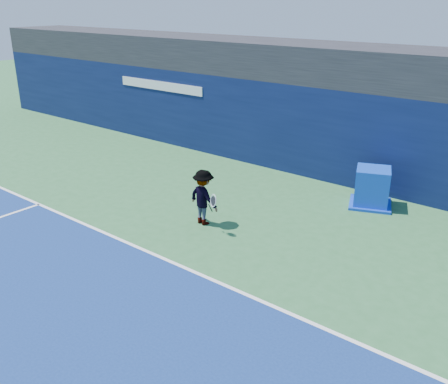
% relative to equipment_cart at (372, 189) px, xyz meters
% --- Properties ---
extents(ground, '(80.00, 80.00, 0.00)m').
position_rel_equipment_cart_xyz_m(ground, '(-2.53, -9.05, -0.51)').
color(ground, '#2E6637').
rests_on(ground, ground).
extents(baseline, '(24.00, 0.10, 0.01)m').
position_rel_equipment_cart_xyz_m(baseline, '(-2.53, -6.05, -0.50)').
color(baseline, white).
rests_on(baseline, ground).
extents(stadium_band, '(36.00, 3.00, 1.20)m').
position_rel_equipment_cart_xyz_m(stadium_band, '(-2.53, 2.45, 3.09)').
color(stadium_band, black).
rests_on(stadium_band, back_wall_assembly).
extents(back_wall_assembly, '(36.00, 1.03, 3.00)m').
position_rel_equipment_cart_xyz_m(back_wall_assembly, '(-2.54, 1.45, 0.99)').
color(back_wall_assembly, '#0A1439').
rests_on(back_wall_assembly, ground).
extents(equipment_cart, '(1.52, 1.52, 1.12)m').
position_rel_equipment_cart_xyz_m(equipment_cart, '(0.00, 0.00, 0.00)').
color(equipment_cart, '#0D37BB').
rests_on(equipment_cart, ground).
extents(tennis_player, '(1.24, 0.72, 1.50)m').
position_rel_equipment_cart_xyz_m(tennis_player, '(-2.94, -3.99, 0.24)').
color(tennis_player, white).
rests_on(tennis_player, ground).
extents(tennis_ball, '(0.06, 0.06, 0.06)m').
position_rel_equipment_cart_xyz_m(tennis_ball, '(-3.03, -3.92, 0.46)').
color(tennis_ball, '#DCEC1A').
rests_on(tennis_ball, ground).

